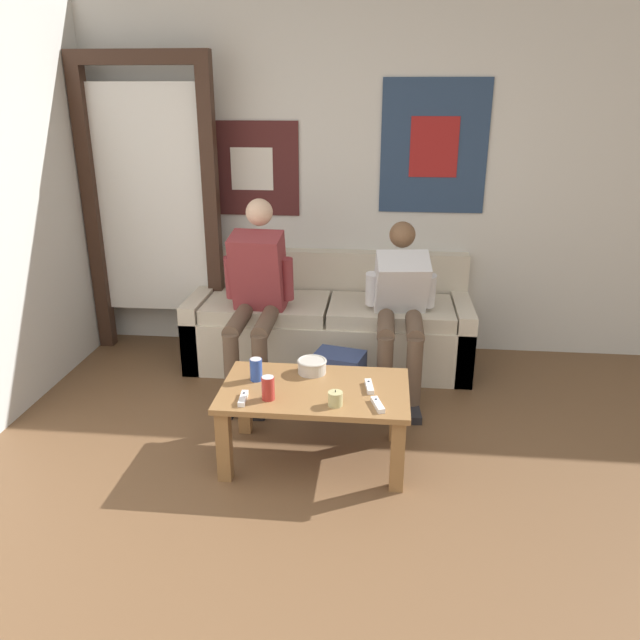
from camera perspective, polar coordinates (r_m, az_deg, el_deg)
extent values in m
cube|color=silver|center=(4.65, 3.77, 12.61)|extent=(10.00, 0.05, 2.55)
cube|color=#471E1E|center=(4.70, -6.23, 13.58)|extent=(0.69, 0.01, 0.67)
cube|color=silver|center=(4.69, -6.25, 13.57)|extent=(0.31, 0.01, 0.30)
cube|color=navy|center=(4.59, 10.39, 15.29)|extent=(0.74, 0.01, 0.92)
cube|color=maroon|center=(4.59, 10.39, 15.28)|extent=(0.33, 0.01, 0.41)
cube|color=#382319|center=(4.95, -20.04, 8.98)|extent=(0.10, 0.10, 2.05)
cube|color=#382319|center=(4.63, -9.82, 9.20)|extent=(0.10, 0.10, 2.05)
cube|color=#382319|center=(4.70, -16.38, 22.08)|extent=(1.00, 0.10, 0.10)
cube|color=silver|center=(4.77, -15.13, 10.38)|extent=(0.82, 0.02, 1.64)
cube|color=beige|center=(4.77, 1.15, 1.85)|extent=(2.00, 0.13, 0.77)
cube|color=beige|center=(4.50, 0.74, -1.93)|extent=(2.00, 0.60, 0.38)
cube|color=beige|center=(4.65, -10.89, -0.76)|extent=(0.12, 0.60, 0.50)
cube|color=beige|center=(4.50, 12.79, -1.64)|extent=(0.12, 0.60, 0.50)
cube|color=beige|center=(4.47, -4.88, 1.17)|extent=(0.86, 0.56, 0.10)
cube|color=beige|center=(4.40, 6.49, 0.78)|extent=(0.86, 0.56, 0.10)
cube|color=olive|center=(3.30, -0.48, -6.46)|extent=(0.98, 0.59, 0.03)
cube|color=olive|center=(3.67, -6.90, -7.37)|extent=(0.07, 0.07, 0.39)
cube|color=olive|center=(3.59, 6.98, -8.04)|extent=(0.07, 0.07, 0.39)
cube|color=olive|center=(3.27, -8.75, -11.24)|extent=(0.07, 0.07, 0.39)
cube|color=olive|center=(3.18, 7.08, -12.14)|extent=(0.07, 0.07, 0.39)
cylinder|color=brown|center=(4.05, -7.51, -0.22)|extent=(0.11, 0.43, 0.11)
cylinder|color=brown|center=(3.95, -8.06, -4.44)|extent=(0.10, 0.10, 0.46)
cube|color=#232328|center=(3.99, -8.14, -7.85)|extent=(0.11, 0.25, 0.05)
cylinder|color=brown|center=(4.02, -5.00, -0.31)|extent=(0.11, 0.43, 0.11)
cylinder|color=brown|center=(3.91, -5.49, -4.57)|extent=(0.10, 0.10, 0.46)
cube|color=#232328|center=(3.95, -5.57, -8.02)|extent=(0.11, 0.25, 0.05)
cube|color=maroon|center=(4.21, -5.63, 4.36)|extent=(0.36, 0.35, 0.57)
sphere|color=beige|center=(4.20, -5.58, 9.78)|extent=(0.18, 0.18, 0.18)
cylinder|color=maroon|center=(4.27, -8.16, 3.88)|extent=(0.08, 0.11, 0.30)
cylinder|color=maroon|center=(4.19, -2.99, 3.76)|extent=(0.08, 0.11, 0.30)
cylinder|color=brown|center=(3.97, 6.05, -0.59)|extent=(0.11, 0.38, 0.11)
cylinder|color=brown|center=(3.88, 5.91, -4.76)|extent=(0.10, 0.10, 0.46)
cube|color=#232328|center=(3.92, 5.79, -8.23)|extent=(0.11, 0.25, 0.05)
cylinder|color=brown|center=(3.98, 8.64, -0.69)|extent=(0.11, 0.38, 0.11)
cylinder|color=brown|center=(3.89, 8.57, -4.85)|extent=(0.10, 0.10, 0.46)
cube|color=#232328|center=(3.93, 8.44, -8.31)|extent=(0.11, 0.25, 0.05)
cube|color=silver|center=(4.18, 7.40, 3.21)|extent=(0.38, 0.42, 0.48)
sphere|color=brown|center=(4.25, 7.55, 7.75)|extent=(0.18, 0.18, 0.18)
cylinder|color=silver|center=(4.21, 4.73, 2.84)|extent=(0.08, 0.13, 0.25)
cylinder|color=silver|center=(4.22, 10.00, 2.65)|extent=(0.08, 0.13, 0.25)
cube|color=navy|center=(3.93, 1.74, -5.50)|extent=(0.34, 0.28, 0.36)
cube|color=navy|center=(3.89, 1.27, -7.18)|extent=(0.22, 0.13, 0.16)
cylinder|color=#B7B2A8|center=(3.44, -0.74, -4.28)|extent=(0.16, 0.16, 0.07)
torus|color=#B7B2A8|center=(3.43, -0.74, -3.78)|extent=(0.16, 0.16, 0.02)
cylinder|color=tan|center=(3.10, 1.41, -7.21)|extent=(0.07, 0.07, 0.07)
cylinder|color=black|center=(3.08, 1.42, -6.51)|extent=(0.00, 0.00, 0.01)
cylinder|color=#28479E|center=(3.37, -5.86, -4.54)|extent=(0.07, 0.07, 0.12)
cylinder|color=silver|center=(3.34, -5.90, -3.57)|extent=(0.06, 0.06, 0.00)
cylinder|color=maroon|center=(3.16, -4.77, -6.24)|extent=(0.07, 0.07, 0.12)
cylinder|color=silver|center=(3.13, -4.80, -5.22)|extent=(0.06, 0.06, 0.00)
cube|color=white|center=(3.29, 4.53, -6.08)|extent=(0.05, 0.15, 0.02)
cylinder|color=#333842|center=(3.31, 4.47, -5.61)|extent=(0.01, 0.01, 0.00)
cube|color=white|center=(3.11, 5.30, -7.72)|extent=(0.07, 0.15, 0.02)
cylinder|color=#333842|center=(3.13, 5.15, -7.22)|extent=(0.01, 0.01, 0.00)
cube|color=white|center=(3.18, -7.04, -7.13)|extent=(0.04, 0.15, 0.02)
cylinder|color=#333842|center=(3.20, -6.96, -6.64)|extent=(0.01, 0.01, 0.00)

